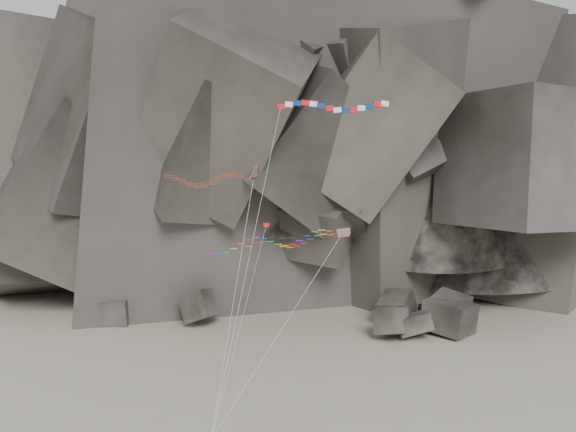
{
  "coord_description": "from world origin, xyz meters",
  "views": [
    {
      "loc": [
        6.14,
        -55.78,
        26.71
      ],
      "look_at": [
        3.2,
        6.0,
        20.96
      ],
      "focal_mm": 35.0,
      "sensor_mm": 36.0,
      "label": 1
    }
  ],
  "objects_px": {
    "parafoil_kite": "(272,242)",
    "delta_kite": "(204,178)",
    "pennant_kite": "(257,261)",
    "banner_kite": "(332,108)"
  },
  "relations": [
    {
      "from": "banner_kite",
      "to": "parafoil_kite",
      "type": "bearing_deg",
      "value": -159.21
    },
    {
      "from": "delta_kite",
      "to": "pennant_kite",
      "type": "distance_m",
      "value": 10.18
    },
    {
      "from": "parafoil_kite",
      "to": "pennant_kite",
      "type": "distance_m",
      "value": 2.52
    },
    {
      "from": "parafoil_kite",
      "to": "delta_kite",
      "type": "bearing_deg",
      "value": 169.15
    },
    {
      "from": "banner_kite",
      "to": "parafoil_kite",
      "type": "relative_size",
      "value": 1.7
    },
    {
      "from": "banner_kite",
      "to": "parafoil_kite",
      "type": "distance_m",
      "value": 15.44
    },
    {
      "from": "pennant_kite",
      "to": "delta_kite",
      "type": "bearing_deg",
      "value": 144.13
    },
    {
      "from": "parafoil_kite",
      "to": "pennant_kite",
      "type": "xyz_separation_m",
      "value": [
        -1.51,
        -0.91,
        -1.81
      ]
    },
    {
      "from": "banner_kite",
      "to": "parafoil_kite",
      "type": "height_order",
      "value": "banner_kite"
    },
    {
      "from": "banner_kite",
      "to": "pennant_kite",
      "type": "xyz_separation_m",
      "value": [
        -7.62,
        -4.21,
        -15.6
      ]
    }
  ]
}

